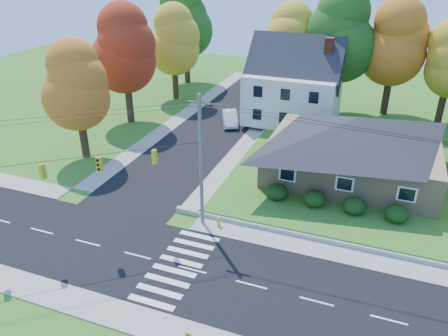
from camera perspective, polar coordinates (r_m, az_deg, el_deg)
name	(u,v)px	position (r m, az deg, el deg)	size (l,w,h in m)	color
ground	(192,270)	(28.82, -4.22, -13.11)	(120.00, 120.00, 0.00)	#3D7923
road_main	(192,270)	(28.82, -4.22, -13.10)	(90.00, 8.00, 0.02)	black
road_cross	(221,121)	(52.54, -0.34, 6.21)	(8.00, 44.00, 0.02)	black
sidewalk_north	(220,228)	(32.45, -0.52, -7.79)	(90.00, 2.00, 0.08)	#9C9A90
sidewalk_south	(154,325)	(25.60, -9.16, -19.64)	(90.00, 2.00, 0.08)	#9C9A90
lawn	(409,163)	(44.87, 23.02, 0.56)	(30.00, 30.00, 0.50)	#3D7923
ranch_house	(353,147)	(39.00, 16.54, 2.69)	(14.60, 10.60, 5.40)	tan
colonial_house	(294,86)	(50.79, 9.12, 10.58)	(10.40, 8.40, 9.60)	silver
hedge_row	(334,202)	(34.44, 14.20, -4.33)	(10.70, 1.70, 1.27)	#163A10
traffic_infrastructure	(196,190)	(26.95, -3.67, -2.87)	(38.10, 10.66, 10.00)	#666059
tree_lot_0	(291,41)	(56.08, 8.68, 16.04)	(6.72, 6.72, 12.51)	#3F2A19
tree_lot_1	(341,35)	(53.93, 15.01, 16.47)	(7.84, 7.84, 14.60)	#3F2A19
tree_lot_2	(395,43)	(54.72, 21.48, 15.00)	(7.28, 7.28, 13.56)	#3F2A19
tree_west_0	(76,85)	(43.13, -18.82, 10.17)	(6.16, 6.16, 11.47)	#3F2A19
tree_west_1	(124,49)	(51.24, -12.93, 14.87)	(7.28, 7.28, 13.56)	#3F2A19
tree_west_2	(173,40)	(59.34, -6.65, 16.25)	(6.72, 6.72, 12.51)	#3F2A19
tree_west_3	(185,20)	(67.09, -5.08, 18.65)	(7.84, 7.84, 14.60)	#3F2A19
white_car	(230,118)	(51.23, 0.79, 6.57)	(1.61, 4.62, 1.52)	silver
fire_hydrant	(219,222)	(32.42, -0.71, -7.07)	(0.48, 0.37, 0.84)	gold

